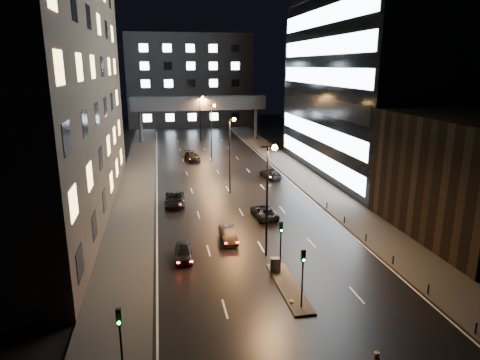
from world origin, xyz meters
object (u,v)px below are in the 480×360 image
at_px(utility_cabinet, 275,265).
at_px(car_toward_a, 264,212).
at_px(car_toward_b, 271,173).
at_px(car_away_a, 183,252).
at_px(car_away_b, 228,235).
at_px(car_away_c, 175,200).
at_px(car_away_d, 192,156).

bearing_deg(utility_cabinet, car_toward_a, 90.53).
distance_m(car_toward_b, utility_cabinet, 31.00).
height_order(car_away_a, car_toward_a, car_toward_a).
xyz_separation_m(car_away_a, car_toward_a, (9.59, 9.15, 0.02)).
bearing_deg(car_away_b, car_away_a, -143.95).
xyz_separation_m(car_away_c, car_toward_a, (9.72, -6.33, -0.05)).
xyz_separation_m(car_away_b, car_toward_b, (10.24, 22.79, 0.04)).
distance_m(car_away_a, car_away_c, 15.48).
xyz_separation_m(car_away_b, utility_cabinet, (2.75, -7.28, 0.08)).
bearing_deg(car_away_c, car_away_d, 83.51).
xyz_separation_m(car_away_a, utility_cabinet, (7.28, -4.01, 0.09)).
bearing_deg(car_away_b, utility_cabinet, -69.08).
distance_m(car_away_a, car_toward_a, 13.26).
height_order(car_away_c, utility_cabinet, car_away_c).
distance_m(car_away_b, car_away_c, 13.07).
distance_m(car_toward_a, utility_cabinet, 13.36).
height_order(car_away_c, car_toward_a, car_away_c).
xyz_separation_m(car_toward_a, car_toward_b, (5.19, 16.91, 0.03)).
height_order(car_away_d, car_toward_a, car_away_d).
relative_size(car_toward_a, car_toward_b, 1.00).
xyz_separation_m(car_away_a, car_away_b, (4.53, 3.27, 0.01)).
relative_size(car_away_d, car_toward_a, 1.07).
distance_m(car_away_b, car_toward_a, 7.76).
height_order(car_away_a, car_away_b, car_away_b).
xyz_separation_m(car_away_d, car_toward_a, (5.55, -31.49, -0.08)).
bearing_deg(car_away_a, car_away_b, 38.26).
xyz_separation_m(car_away_a, car_away_d, (4.04, 40.64, 0.10)).
distance_m(car_away_a, car_away_d, 40.84).
distance_m(car_away_c, car_toward_a, 11.60).
distance_m(car_away_a, car_away_b, 5.59).
bearing_deg(car_toward_a, utility_cabinet, 76.74).
bearing_deg(car_away_a, utility_cabinet, -26.41).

